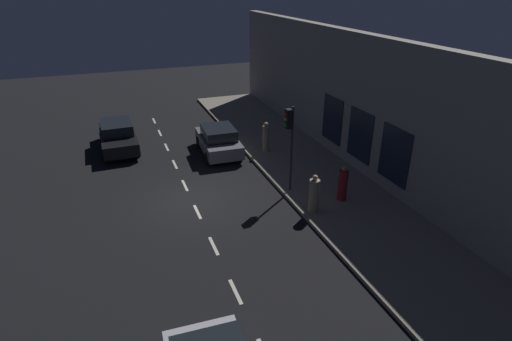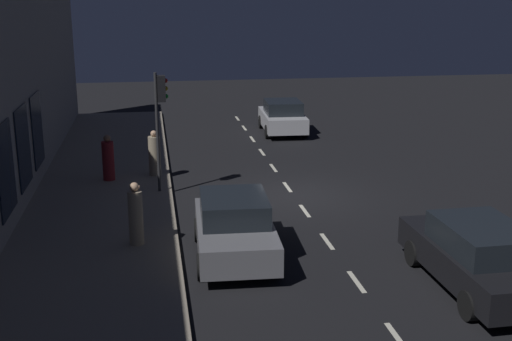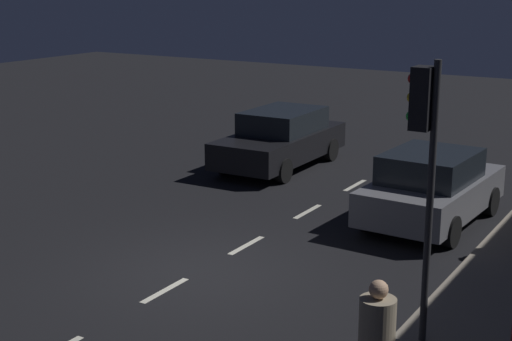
{
  "view_description": "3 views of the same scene",
  "coord_description": "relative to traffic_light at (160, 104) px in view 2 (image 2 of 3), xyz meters",
  "views": [
    {
      "loc": [
        -2.94,
        -15.84,
        8.99
      ],
      "look_at": [
        2.72,
        -0.82,
        1.41
      ],
      "focal_mm": 28.75,
      "sensor_mm": 36.0,
      "label": 1
    },
    {
      "loc": [
        4.59,
        20.24,
        6.54
      ],
      "look_at": [
        1.48,
        1.24,
        1.27
      ],
      "focal_mm": 45.71,
      "sensor_mm": 36.0,
      "label": 2
    },
    {
      "loc": [
        7.52,
        -10.47,
        5.13
      ],
      "look_at": [
        1.01,
        0.29,
        1.94
      ],
      "focal_mm": 53.83,
      "sensor_mm": 36.0,
      "label": 3
    }
  ],
  "objects": [
    {
      "name": "pedestrian_2",
      "position": [
        1.86,
        -1.63,
        -2.2
      ],
      "size": [
        0.44,
        0.44,
        1.63
      ],
      "rotation": [
        0.0,
        0.0,
        6.22
      ],
      "color": "maroon",
      "rests_on": "sidewalk"
    },
    {
      "name": "parked_car_0",
      "position": [
        -6.85,
        8.33,
        -2.29
      ],
      "size": [
        2.03,
        4.61,
        1.58
      ],
      "rotation": [
        0.0,
        0.0,
        3.16
      ],
      "color": "black",
      "rests_on": "ground"
    },
    {
      "name": "parked_car_1",
      "position": [
        -5.92,
        -9.15,
        -2.3
      ],
      "size": [
        2.11,
        4.02,
        1.58
      ],
      "rotation": [
        0.0,
        0.0,
        3.09
      ],
      "color": "#B7B7BC",
      "rests_on": "ground"
    },
    {
      "name": "parked_car_2",
      "position": [
        -1.65,
        5.61,
        -2.3
      ],
      "size": [
        2.14,
        4.1,
        1.58
      ],
      "rotation": [
        0.0,
        0.0,
        -0.05
      ],
      "color": "slate",
      "rests_on": "ground"
    },
    {
      "name": "traffic_light",
      "position": [
        0.0,
        0.0,
        0.0
      ],
      "size": [
        0.45,
        0.32,
        3.94
      ],
      "color": "#2D2D30",
      "rests_on": "sidewalk"
    },
    {
      "name": "sidewalk",
      "position": [
        1.98,
        0.79,
        -3.01
      ],
      "size": [
        4.5,
        32.0,
        0.15
      ],
      "color": "gray",
      "rests_on": "ground"
    },
    {
      "name": "pedestrian_0",
      "position": [
        0.82,
        4.7,
        -2.16
      ],
      "size": [
        0.44,
        0.44,
        1.68
      ],
      "rotation": [
        0.0,
        0.0,
        1.42
      ],
      "color": "gray",
      "rests_on": "sidewalk"
    },
    {
      "name": "ground_plane",
      "position": [
        -4.27,
        0.79,
        -3.09
      ],
      "size": [
        60.0,
        60.0,
        0.0
      ],
      "primitive_type": "plane",
      "color": "black"
    },
    {
      "name": "lane_centre_line",
      "position": [
        -4.27,
        -0.21,
        -3.08
      ],
      "size": [
        0.12,
        27.2,
        0.01
      ],
      "color": "beige",
      "rests_on": "ground"
    },
    {
      "name": "building_facade",
      "position": [
        4.53,
        0.79,
        0.25
      ],
      "size": [
        0.65,
        32.0,
        6.68
      ],
      "color": "gray",
      "rests_on": "ground"
    },
    {
      "name": "pedestrian_1",
      "position": [
        0.25,
        -2.04,
        -2.2
      ],
      "size": [
        0.54,
        0.54,
        1.64
      ],
      "rotation": [
        0.0,
        0.0,
        5.98
      ],
      "color": "gray",
      "rests_on": "sidewalk"
    }
  ]
}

